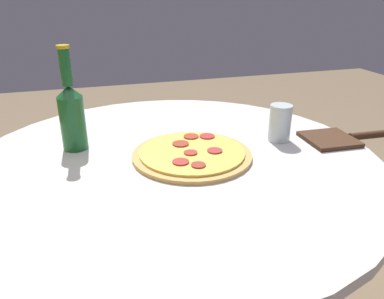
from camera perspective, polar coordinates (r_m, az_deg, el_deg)
The scene contains 5 objects.
table at distance 1.04m, azimuth -2.57°, elevation -10.48°, with size 1.04×1.04×0.78m.
pizza at distance 0.95m, azimuth 0.01°, elevation -0.66°, with size 0.30×0.30×0.02m.
beer_bottle at distance 1.02m, azimuth -17.87°, elevation 5.30°, with size 0.07×0.07×0.27m.
pizza_paddle at distance 1.13m, azimuth 21.58°, elevation 1.63°, with size 0.14×0.28×0.02m.
drinking_glass at distance 1.06m, azimuth 13.26°, elevation 3.96°, with size 0.06×0.06×0.10m.
Camera 1 is at (-0.84, 0.21, 1.18)m, focal length 35.00 mm.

